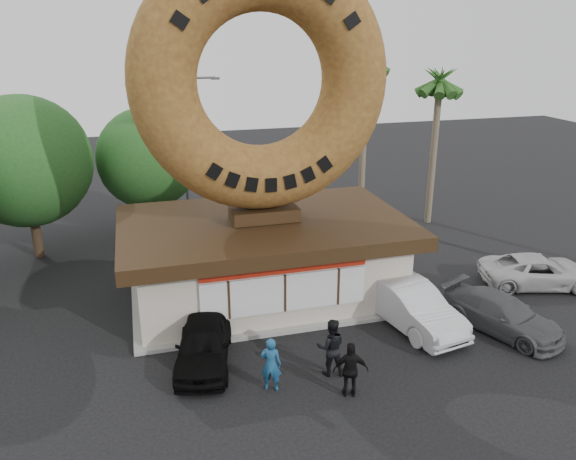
# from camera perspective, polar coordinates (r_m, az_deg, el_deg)

# --- Properties ---
(ground) EXTENTS (90.00, 90.00, 0.00)m
(ground) POSITION_cam_1_polar(r_m,az_deg,el_deg) (18.29, 2.20, -14.75)
(ground) COLOR black
(ground) RESTS_ON ground
(donut_shop) EXTENTS (11.20, 7.20, 3.80)m
(donut_shop) POSITION_cam_1_polar(r_m,az_deg,el_deg) (22.53, -2.38, -2.62)
(donut_shop) COLOR #B9AD9E
(donut_shop) RESTS_ON ground
(giant_donut) EXTENTS (9.52, 2.43, 9.52)m
(giant_donut) POSITION_cam_1_polar(r_m,az_deg,el_deg) (20.90, -2.66, 14.87)
(giant_donut) COLOR olive
(giant_donut) RESTS_ON donut_shop
(tree_west) EXTENTS (6.00, 6.00, 7.65)m
(tree_west) POSITION_cam_1_polar(r_m,az_deg,el_deg) (28.30, -25.20, 6.30)
(tree_west) COLOR #473321
(tree_west) RESTS_ON ground
(tree_mid) EXTENTS (5.20, 5.20, 6.63)m
(tree_mid) POSITION_cam_1_polar(r_m,az_deg,el_deg) (29.98, -14.03, 7.06)
(tree_mid) COLOR #473321
(tree_mid) RESTS_ON ground
(palm_near) EXTENTS (2.60, 2.60, 9.75)m
(palm_near) POSITION_cam_1_polar(r_m,az_deg,el_deg) (30.87, 8.00, 16.07)
(palm_near) COLOR #726651
(palm_near) RESTS_ON ground
(palm_far) EXTENTS (2.60, 2.60, 8.75)m
(palm_far) POSITION_cam_1_polar(r_m,az_deg,el_deg) (31.18, 15.14, 13.92)
(palm_far) COLOR #726651
(palm_far) RESTS_ON ground
(street_lamp) EXTENTS (2.11, 0.20, 8.00)m
(street_lamp) POSITION_cam_1_polar(r_m,az_deg,el_deg) (30.99, -10.19, 8.63)
(street_lamp) COLOR #59595E
(street_lamp) RESTS_ON ground
(person_left) EXTENTS (0.75, 0.63, 1.75)m
(person_left) POSITION_cam_1_polar(r_m,az_deg,el_deg) (17.30, -1.75, -13.48)
(person_left) COLOR navy
(person_left) RESTS_ON ground
(person_center) EXTENTS (1.07, 0.92, 1.91)m
(person_center) POSITION_cam_1_polar(r_m,az_deg,el_deg) (18.01, 4.39, -11.78)
(person_center) COLOR black
(person_center) RESTS_ON ground
(person_right) EXTENTS (1.12, 0.70, 1.78)m
(person_right) POSITION_cam_1_polar(r_m,az_deg,el_deg) (17.13, 6.40, -13.95)
(person_right) COLOR black
(person_right) RESTS_ON ground
(car_black) EXTENTS (2.55, 4.47, 1.43)m
(car_black) POSITION_cam_1_polar(r_m,az_deg,el_deg) (18.83, -8.57, -11.27)
(car_black) COLOR black
(car_black) RESTS_ON ground
(car_silver) EXTENTS (2.60, 5.12, 1.61)m
(car_silver) POSITION_cam_1_polar(r_m,az_deg,el_deg) (21.22, 12.30, -7.44)
(car_silver) COLOR silver
(car_silver) RESTS_ON ground
(car_grey) EXTENTS (3.44, 4.85, 1.30)m
(car_grey) POSITION_cam_1_polar(r_m,az_deg,el_deg) (21.85, 20.89, -8.00)
(car_grey) COLOR #4E5153
(car_grey) RESTS_ON ground
(car_white) EXTENTS (5.19, 3.39, 1.33)m
(car_white) POSITION_cam_1_polar(r_m,az_deg,el_deg) (26.07, 24.09, -3.83)
(car_white) COLOR #BABABA
(car_white) RESTS_ON ground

